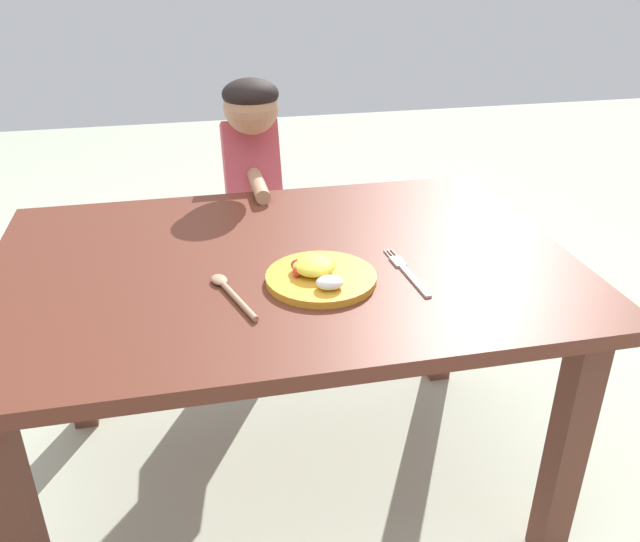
% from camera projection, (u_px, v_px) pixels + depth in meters
% --- Properties ---
extents(ground_plane, '(8.00, 8.00, 0.00)m').
position_uv_depth(ground_plane, '(290.00, 477.00, 1.81)').
color(ground_plane, beige).
extents(dining_table, '(1.32, 0.90, 0.68)m').
position_uv_depth(dining_table, '(285.00, 294.00, 1.54)').
color(dining_table, brown).
rests_on(dining_table, ground_plane).
extents(plate, '(0.24, 0.24, 0.05)m').
position_uv_depth(plate, '(319.00, 275.00, 1.39)').
color(plate, gold).
rests_on(plate, dining_table).
extents(fork, '(0.03, 0.24, 0.01)m').
position_uv_depth(fork, '(407.00, 272.00, 1.43)').
color(fork, silver).
rests_on(fork, dining_table).
extents(spoon, '(0.09, 0.21, 0.01)m').
position_uv_depth(spoon, '(230.00, 291.00, 1.35)').
color(spoon, tan).
rests_on(spoon, dining_table).
extents(person, '(0.17, 0.38, 0.98)m').
position_uv_depth(person, '(253.00, 211.00, 2.08)').
color(person, '#384C67').
rests_on(person, ground_plane).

